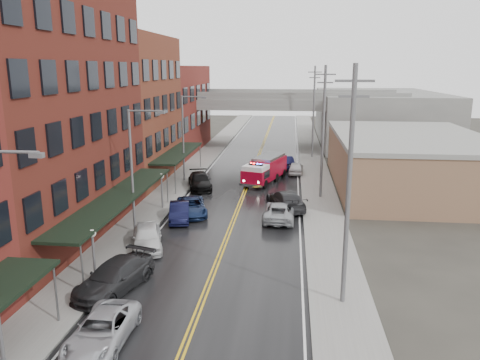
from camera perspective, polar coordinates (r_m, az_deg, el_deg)
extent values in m
cube|color=black|center=(39.33, -0.38, -3.86)|extent=(11.00, 160.00, 0.02)
cube|color=slate|center=(40.78, -10.63, -3.37)|extent=(3.00, 160.00, 0.15)
cube|color=slate|center=(39.18, 10.32, -4.06)|extent=(3.00, 160.00, 0.15)
cube|color=gray|center=(40.34, -8.39, -3.47)|extent=(0.30, 160.00, 0.15)
cube|color=gray|center=(39.09, 7.90, -4.01)|extent=(0.30, 160.00, 0.15)
cube|color=#4F1515|center=(35.16, -24.14, 7.84)|extent=(9.00, 20.00, 18.00)
cube|color=brown|center=(51.12, -14.10, 8.35)|extent=(9.00, 15.00, 15.00)
cube|color=#5E2118|center=(67.87, -8.91, 8.52)|extent=(9.00, 20.00, 12.00)
cube|color=#90694D|center=(49.56, 19.76, 1.96)|extent=(14.00, 22.00, 5.00)
cube|color=slate|center=(78.85, 16.36, 7.36)|extent=(18.00, 30.00, 8.00)
cylinder|color=slate|center=(24.03, -21.51, -12.83)|extent=(0.10, 0.10, 3.00)
cube|color=black|center=(33.69, -14.59, -2.02)|extent=(2.60, 18.00, 0.18)
cylinder|color=slate|center=(26.28, -18.68, -10.26)|extent=(0.10, 0.10, 3.00)
cylinder|color=slate|center=(41.62, -8.84, -0.92)|extent=(0.10, 0.10, 3.00)
cube|color=black|center=(50.00, -7.55, 3.33)|extent=(2.60, 13.00, 0.18)
cylinder|color=slate|center=(44.24, -7.90, -0.01)|extent=(0.10, 0.10, 3.00)
cylinder|color=slate|center=(55.88, -4.88, 2.91)|extent=(0.10, 0.10, 3.00)
cylinder|color=#59595B|center=(27.67, -17.37, -9.16)|extent=(0.14, 0.14, 2.80)
sphere|color=silver|center=(27.15, -17.59, -6.23)|extent=(0.44, 0.44, 0.44)
cylinder|color=#59595B|center=(40.17, -9.49, -1.62)|extent=(0.14, 0.14, 2.80)
sphere|color=silver|center=(39.80, -9.57, 0.47)|extent=(0.44, 0.44, 0.44)
cylinder|color=#59595B|center=(18.47, -26.54, 3.09)|extent=(2.40, 0.12, 0.12)
cube|color=#59595B|center=(17.92, -23.54, 2.79)|extent=(0.50, 0.22, 0.18)
cylinder|color=#59595B|center=(34.00, -13.05, 0.82)|extent=(0.18, 0.18, 9.00)
cylinder|color=#59595B|center=(32.95, -11.47, 8.26)|extent=(2.40, 0.12, 0.12)
cube|color=#59595B|center=(32.64, -9.60, 8.11)|extent=(0.50, 0.22, 0.18)
cylinder|color=#59595B|center=(49.12, -6.94, 4.93)|extent=(0.18, 0.18, 9.00)
cylinder|color=#59595B|center=(48.40, -5.69, 10.08)|extent=(2.40, 0.12, 0.12)
cube|color=#59595B|center=(48.19, -4.39, 9.97)|extent=(0.50, 0.22, 0.18)
cylinder|color=#59595B|center=(23.18, 13.09, -1.28)|extent=(0.24, 0.24, 12.00)
cube|color=#59595B|center=(22.45, 13.81, 11.66)|extent=(1.80, 0.12, 0.12)
cube|color=#59595B|center=(22.48, 13.71, 9.88)|extent=(1.40, 0.12, 0.12)
cylinder|color=#59595B|center=(42.76, 10.08, 5.57)|extent=(0.24, 0.24, 12.00)
cube|color=#59595B|center=(42.37, 10.38, 12.55)|extent=(1.80, 0.12, 0.12)
cube|color=#59595B|center=(42.38, 10.34, 11.61)|extent=(1.40, 0.12, 0.12)
cylinder|color=#59595B|center=(62.60, 8.96, 8.10)|extent=(0.24, 0.24, 12.00)
cube|color=#59595B|center=(62.33, 9.13, 12.87)|extent=(1.80, 0.12, 0.12)
cube|color=#59595B|center=(62.34, 9.11, 12.22)|extent=(1.40, 0.12, 0.12)
cube|color=slate|center=(69.59, 2.72, 9.41)|extent=(40.00, 10.00, 1.50)
cube|color=slate|center=(71.50, -6.20, 6.44)|extent=(1.60, 8.00, 6.00)
cube|color=slate|center=(70.14, 11.74, 6.09)|extent=(1.60, 8.00, 6.00)
cube|color=maroon|center=(50.05, 3.52, 1.59)|extent=(3.77, 5.51, 1.93)
cube|color=maroon|center=(46.87, 1.92, 0.43)|extent=(2.93, 2.99, 1.38)
cube|color=silver|center=(46.67, 1.93, 1.53)|extent=(2.76, 2.78, 0.46)
cube|color=black|center=(46.97, 2.01, 0.81)|extent=(2.66, 2.12, 0.73)
cube|color=slate|center=(49.83, 3.53, 2.83)|extent=(3.43, 5.09, 0.28)
cube|color=black|center=(46.61, 1.94, 1.89)|extent=(1.47, 0.71, 0.13)
sphere|color=#FF0C0C|center=(46.78, 1.37, 2.04)|extent=(0.18, 0.18, 0.18)
sphere|color=#1933FF|center=(46.40, 2.51, 1.93)|extent=(0.18, 0.18, 0.18)
cylinder|color=black|center=(47.34, 0.75, -0.28)|extent=(0.97, 0.59, 0.92)
cylinder|color=black|center=(46.58, 3.02, -0.53)|extent=(0.97, 0.59, 0.92)
cylinder|color=black|center=(50.21, 2.24, 0.51)|extent=(0.97, 0.59, 0.92)
cylinder|color=black|center=(49.49, 4.39, 0.29)|extent=(0.97, 0.59, 0.92)
cylinder|color=black|center=(52.28, 3.20, 1.03)|extent=(0.97, 0.59, 0.92)
cylinder|color=black|center=(51.60, 5.28, 0.82)|extent=(0.97, 0.59, 0.92)
imported|color=#A8AAB0|center=(22.20, -16.46, -17.13)|extent=(2.23, 4.83, 1.34)
imported|color=#232325|center=(26.62, -15.03, -11.33)|extent=(3.66, 5.94, 1.61)
imported|color=silver|center=(31.93, -11.27, -6.83)|extent=(3.26, 5.12, 1.62)
imported|color=black|center=(37.22, -7.39, -3.87)|extent=(2.36, 4.54, 1.42)
imported|color=#122044|center=(38.58, -5.91, -3.24)|extent=(3.56, 5.36, 1.37)
imported|color=black|center=(46.76, -4.92, -0.12)|extent=(3.47, 5.69, 1.54)
imported|color=#96999D|center=(37.17, 4.83, -3.82)|extent=(2.59, 5.26, 1.44)
imported|color=#242427|center=(39.99, 5.61, -2.43)|extent=(3.92, 6.07, 1.64)
imported|color=silver|center=(53.37, 6.83, 1.46)|extent=(1.74, 4.07, 1.37)
imported|color=black|center=(56.17, 5.45, 2.20)|extent=(2.59, 4.93, 1.55)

